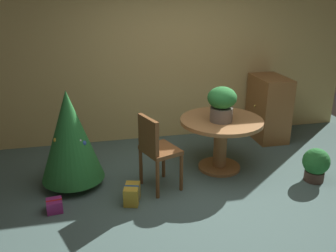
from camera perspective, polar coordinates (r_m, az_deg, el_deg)
ground_plane at (r=4.43m, az=7.47°, el=-11.62°), size 6.60×6.60×0.00m
back_wall_panel at (r=5.95m, az=0.79°, el=10.42°), size 6.00×0.10×2.60m
round_dining_table at (r=4.99m, az=8.15°, el=-1.06°), size 1.10×1.10×0.72m
flower_vase at (r=4.78m, az=8.28°, el=3.63°), size 0.38×0.38×0.45m
wooden_chair_left at (r=4.43m, az=-1.91°, el=-3.34°), size 0.51×0.55×0.95m
holiday_tree at (r=4.62m, az=-14.89°, el=-1.46°), size 0.77×0.77×1.23m
gift_box_gold at (r=4.36m, az=-5.57°, el=-10.39°), size 0.23×0.29×0.22m
gift_box_purple at (r=4.40m, az=-17.09°, el=-11.65°), size 0.19×0.19×0.14m
wooden_cabinet at (r=6.22m, az=15.21°, el=2.68°), size 0.49×0.73×1.03m
potted_plant at (r=5.10m, az=21.82°, el=-5.44°), size 0.34×0.34×0.44m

